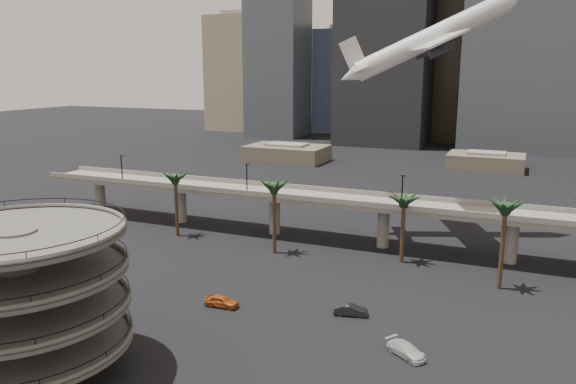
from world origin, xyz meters
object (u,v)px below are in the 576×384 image
at_px(airborne_jet, 430,39).
at_px(parking_ramp, 20,289).
at_px(overpass, 327,203).
at_px(car_a, 222,301).
at_px(car_b, 351,310).
at_px(car_c, 406,350).

bearing_deg(airborne_jet, parking_ramp, -134.62).
relative_size(overpass, car_a, 27.04).
bearing_deg(car_a, car_b, -79.32).
distance_m(car_a, car_c, 26.51).
xyz_separation_m(airborne_jet, car_c, (7.55, -50.75, -36.99)).
bearing_deg(parking_ramp, overpass, 77.57).
bearing_deg(parking_ramp, airborne_jet, 67.92).
relative_size(airborne_jet, car_c, 6.48).
distance_m(overpass, car_c, 45.75).
height_order(car_a, car_b, car_a).
bearing_deg(car_b, parking_ramp, 123.59).
xyz_separation_m(car_a, car_c, (26.27, -3.57, -0.07)).
relative_size(airborne_jet, car_a, 6.99).
distance_m(car_b, car_c, 12.02).
distance_m(airborne_jet, car_a, 62.77).
bearing_deg(car_c, airborne_jet, 41.78).
relative_size(airborne_jet, car_b, 7.35).
height_order(parking_ramp, airborne_jet, airborne_jet).
height_order(airborne_jet, car_c, airborne_jet).
bearing_deg(parking_ramp, car_a, 67.06).
bearing_deg(car_b, airborne_jet, -14.25).
relative_size(parking_ramp, car_c, 4.28).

